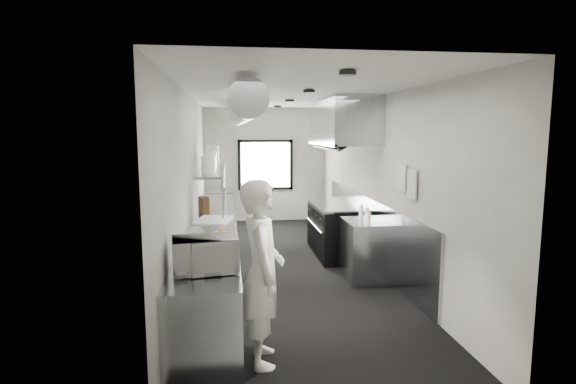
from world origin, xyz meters
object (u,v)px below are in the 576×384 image
object	(u,v)px
line_cook	(262,273)
plate_stack_c	(211,159)
deli_tub_b	(190,257)
squeeze_bottle_e	(361,211)
exhaust_hood	(342,122)
squeeze_bottle_b	(368,216)
cutting_board	(214,220)
pass_shelf	(212,170)
plate_stack_a	(208,165)
microwave	(205,255)
squeeze_bottle_c	(367,215)
far_work_table	(219,209)
range	(337,229)
prep_counter	(213,252)
knife_block	(204,205)
squeeze_bottle_d	(361,214)
squeeze_bottle_a	(369,219)
bottle_station	(367,250)
deli_tub_a	(192,263)
plate_stack_b	(210,162)
plate_stack_d	(212,156)
small_plate	(221,233)

from	to	relation	value
line_cook	plate_stack_c	xyz separation A→B (m)	(-0.62, 4.20, 0.83)
deli_tub_b	squeeze_bottle_e	world-z (taller)	squeeze_bottle_e
exhaust_hood	squeeze_bottle_b	world-z (taller)	exhaust_hood
deli_tub_b	cutting_board	xyz separation A→B (m)	(0.17, 2.15, -0.04)
line_cook	squeeze_bottle_b	world-z (taller)	line_cook
pass_shelf	plate_stack_a	size ratio (longest dim) A/B	11.18
exhaust_hood	microwave	size ratio (longest dim) A/B	3.95
squeeze_bottle_b	squeeze_bottle_c	size ratio (longest dim) A/B	0.96
far_work_table	squeeze_bottle_b	xyz separation A→B (m)	(2.26, -4.03, 0.55)
range	microwave	size ratio (longest dim) A/B	2.87
far_work_table	deli_tub_b	distance (m)	5.75
line_cook	exhaust_hood	bearing A→B (deg)	-25.08
pass_shelf	plate_stack_c	size ratio (longest dim) A/B	9.87
prep_counter	far_work_table	distance (m)	3.70
deli_tub_b	knife_block	distance (m)	2.83
squeeze_bottle_d	plate_stack_a	bearing A→B (deg)	163.03
prep_counter	squeeze_bottle_c	world-z (taller)	squeeze_bottle_c
prep_counter	squeeze_bottle_c	bearing A→B (deg)	-5.53
squeeze_bottle_e	cutting_board	bearing A→B (deg)	178.68
plate_stack_a	squeeze_bottle_a	distance (m)	2.66
bottle_station	plate_stack_a	size ratio (longest dim) A/B	3.35
pass_shelf	microwave	size ratio (longest dim) A/B	5.38
range	deli_tub_b	distance (m)	4.02
deli_tub_a	squeeze_bottle_e	bearing A→B (deg)	43.74
cutting_board	knife_block	size ratio (longest dim) A/B	2.45
squeeze_bottle_c	squeeze_bottle_e	distance (m)	0.29
knife_block	plate_stack_b	distance (m)	0.80
plate_stack_a	plate_stack_d	xyz separation A→B (m)	(0.01, 1.63, 0.06)
bottle_station	squeeze_bottle_a	xyz separation A→B (m)	(-0.06, -0.25, 0.53)
knife_block	squeeze_bottle_c	xyz separation A→B (m)	(2.45, -1.02, -0.03)
knife_block	squeeze_bottle_d	size ratio (longest dim) A/B	1.55
exhaust_hood	range	size ratio (longest dim) A/B	1.38
squeeze_bottle_b	range	bearing A→B (deg)	92.86
plate_stack_c	plate_stack_d	bearing A→B (deg)	88.75
plate_stack_b	squeeze_bottle_e	bearing A→B (deg)	-25.99
knife_block	squeeze_bottle_c	size ratio (longest dim) A/B	1.33
bottle_station	squeeze_bottle_c	world-z (taller)	squeeze_bottle_c
squeeze_bottle_a	far_work_table	bearing A→B (deg)	118.33
squeeze_bottle_c	range	bearing A→B (deg)	93.87
prep_counter	pass_shelf	world-z (taller)	pass_shelf
microwave	knife_block	distance (m)	3.18
pass_shelf	squeeze_bottle_d	size ratio (longest dim) A/B	17.59
line_cook	squeeze_bottle_a	size ratio (longest dim) A/B	10.55
cutting_board	deli_tub_b	bearing A→B (deg)	-94.50
range	plate_stack_b	bearing A→B (deg)	179.54
microwave	plate_stack_b	world-z (taller)	plate_stack_b
bottle_station	small_plate	size ratio (longest dim) A/B	4.68
plate_stack_a	squeeze_bottle_e	world-z (taller)	plate_stack_a
squeeze_bottle_d	cutting_board	bearing A→B (deg)	175.27
exhaust_hood	squeeze_bottle_e	size ratio (longest dim) A/B	11.54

